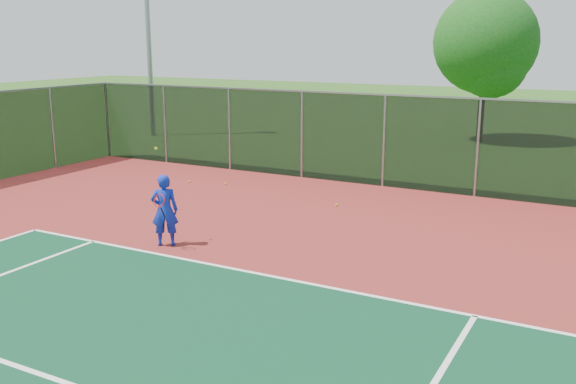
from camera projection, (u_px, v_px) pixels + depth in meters
name	position (u px, v px, depth m)	size (l,w,h in m)	color
ground	(293.00, 366.00, 9.53)	(120.00, 120.00, 0.00)	#255217
court_apron	(347.00, 315.00, 11.24)	(30.00, 20.00, 0.02)	maroon
fence_back	(478.00, 147.00, 19.45)	(30.00, 0.06, 3.03)	black
tennis_player	(165.00, 210.00, 14.87)	(0.74, 0.75, 2.30)	#1227AD
practice_ball_0	(337.00, 205.00, 18.61)	(0.07, 0.07, 0.07)	gold
practice_ball_3	(189.00, 182.00, 21.69)	(0.07, 0.07, 0.07)	gold
practice_ball_5	(226.00, 184.00, 21.40)	(0.07, 0.07, 0.07)	gold
floodlight_nw	(147.00, 4.00, 31.15)	(0.90, 0.40, 11.33)	gray
tree_back_left	(487.00, 47.00, 29.54)	(4.78, 4.78, 7.03)	#362313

